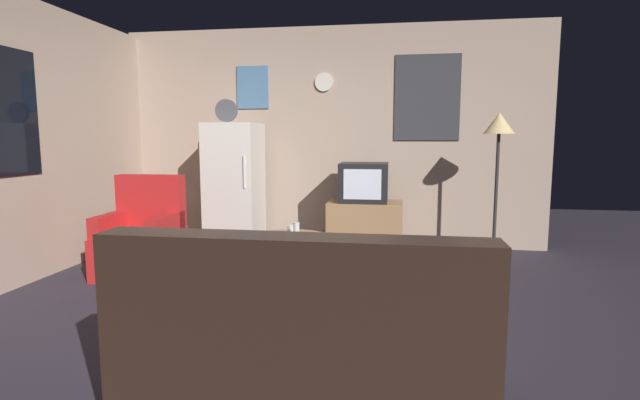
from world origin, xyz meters
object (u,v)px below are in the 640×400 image
armchair (142,240)px  couch (304,351)px  wine_glass (296,231)px  book_stack (423,254)px  coffee_table (289,263)px  standing_lamp (499,135)px  mug_ceramic_white (292,231)px  remote_control (297,237)px  crt_tv (364,182)px  fridge (234,186)px  tv_stand (365,228)px

armchair → couch: (2.01, -2.13, -0.03)m
wine_glass → book_stack: (1.13, 1.37, -0.48)m
coffee_table → wine_glass: 0.34m
standing_lamp → wine_glass: bearing=-143.6°
mug_ceramic_white → coffee_table: bearing=-100.8°
remote_control → crt_tv: bearing=50.8°
fridge → mug_ceramic_white: size_ratio=19.67×
mug_ceramic_white → book_stack: 1.76m
tv_stand → couch: bearing=-91.5°
tv_stand → coffee_table: tv_stand is taller
mug_ceramic_white → couch: bearing=-76.2°
fridge → crt_tv: 1.54m
wine_glass → armchair: (-1.62, 0.37, -0.21)m
mug_ceramic_white → armchair: size_ratio=0.09×
wine_glass → remote_control: size_ratio=1.00×
fridge → tv_stand: (1.56, -0.02, -0.45)m
standing_lamp → coffee_table: 2.59m
remote_control → book_stack: (1.14, 1.29, -0.42)m
wine_glass → book_stack: size_ratio=0.69×
couch → mug_ceramic_white: bearing=103.8°
wine_glass → remote_control: wine_glass is taller
mug_ceramic_white → armchair: armchair is taller
tv_stand → standing_lamp: (1.39, -0.17, 1.06)m
tv_stand → crt_tv: crt_tv is taller
coffee_table → couch: (0.49, -1.87, 0.08)m
armchair → crt_tv: bearing=29.5°
mug_ceramic_white → tv_stand: bearing=67.9°
crt_tv → coffee_table: bearing=-111.0°
tv_stand → book_stack: 0.71m
fridge → book_stack: size_ratio=8.17×
remote_control → mug_ceramic_white: bearing=104.6°
armchair → tv_stand: bearing=29.3°
wine_glass → couch: (0.40, -1.76, -0.23)m
wine_glass → armchair: size_ratio=0.16×
coffee_table → armchair: 1.55m
standing_lamp → wine_glass: (-1.88, -1.38, -0.81)m
fridge → coffee_table: (0.99, -1.46, -0.52)m
wine_glass → couch: 1.82m
armchair → book_stack: size_ratio=4.43×
fridge → book_stack: fridge is taller
mug_ceramic_white → armchair: bearing=172.5°
fridge → armchair: fridge is taller
fridge → crt_tv: (1.54, -0.02, 0.07)m
fridge → wine_glass: 1.91m
wine_glass → tv_stand: bearing=72.7°
tv_stand → armchair: bearing=-150.7°
standing_lamp → fridge: bearing=176.3°
coffee_table → standing_lamp: bearing=32.8°
fridge → couch: size_ratio=1.04×
coffee_table → wine_glass: bearing=-52.1°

